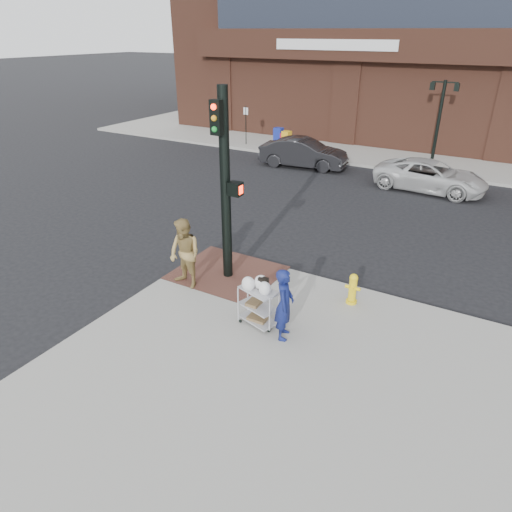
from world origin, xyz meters
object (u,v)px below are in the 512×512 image
Objects in this scene: pedestrian_tan at (185,254)px; sedan_dark at (303,153)px; lamp_post at (440,113)px; fire_hydrant at (353,288)px; traffic_signal_pole at (225,182)px; minivan_white at (430,176)px; woman_blue at (284,304)px; utility_cart at (258,303)px.

sedan_dark is at bearing 113.00° from pedestrian_tan.
lamp_post reaches higher than sedan_dark.
sedan_dark is (-5.63, -3.46, -1.90)m from lamp_post.
traffic_signal_pole is at bearing -173.89° from fire_hydrant.
pedestrian_tan is 0.43× the size of sedan_dark.
minivan_white reaches higher than fire_hydrant.
woman_blue reaches higher than fire_hydrant.
woman_blue is at bearing -178.93° from minivan_white.
pedestrian_tan reaches higher than woman_blue.
sedan_dark is 13.16m from fire_hydrant.
minivan_white is (0.70, -4.19, -1.97)m from lamp_post.
utility_cart is 1.50× the size of fire_hydrant.
pedestrian_tan is at bearing -100.95° from lamp_post.
fire_hydrant is (0.95, -14.86, -2.05)m from lamp_post.
woman_blue is 2.05× the size of fire_hydrant.
utility_cart is (5.02, -13.33, -0.02)m from sedan_dark.
utility_cart is at bearing -40.13° from traffic_signal_pole.
woman_blue is (0.11, -16.95, -1.63)m from lamp_post.
traffic_signal_pole is 1.15× the size of sedan_dark.
pedestrian_tan reaches higher than minivan_white.
woman_blue is 14.66m from sedan_dark.
lamp_post reaches higher than woman_blue.
sedan_dark is at bearing 120.04° from fire_hydrant.
sedan_dark is (-5.75, 13.48, -0.27)m from woman_blue.
traffic_signal_pole is at bearing 68.32° from pedestrian_tan.
pedestrian_tan is 2.61m from utility_cart.
traffic_signal_pole is 4.11× the size of utility_cart.
fire_hydrant is at bearing 30.33° from pedestrian_tan.
woman_blue is 0.38× the size of sedan_dark.
minivan_white is (3.17, 11.04, -2.18)m from traffic_signal_pole.
pedestrian_tan is at bearing -175.56° from sedan_dark.
traffic_signal_pole is 3.00× the size of woman_blue.
lamp_post reaches higher than minivan_white.
pedestrian_tan is 12.64m from minivan_white.
minivan_white is (3.83, 12.03, -0.44)m from pedestrian_tan.
traffic_signal_pole reaches higher than minivan_white.
pedestrian_tan is at bearing 166.02° from minivan_white.
sedan_dark reaches higher than minivan_white.
woman_blue is at bearing -0.63° from pedestrian_tan.
woman_blue is 12.77m from minivan_white.
traffic_signal_pole is (-2.48, -15.23, 0.21)m from lamp_post.
minivan_white is (6.33, -0.72, -0.07)m from sedan_dark.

